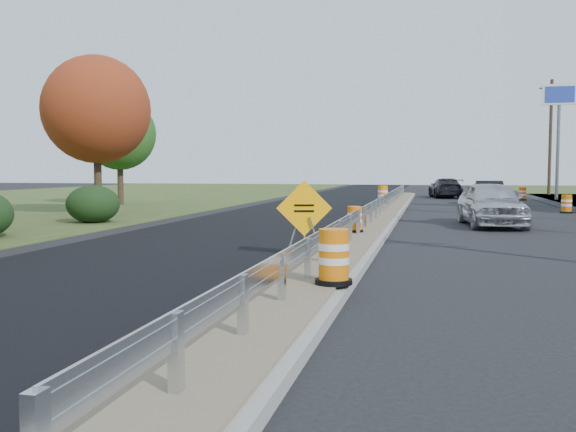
% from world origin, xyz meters
% --- Properties ---
extents(ground, '(140.00, 140.00, 0.00)m').
position_xyz_m(ground, '(0.00, 0.00, 0.00)').
color(ground, black).
rests_on(ground, ground).
extents(milled_overlay, '(7.20, 120.00, 0.01)m').
position_xyz_m(milled_overlay, '(-4.40, 10.00, 0.01)').
color(milled_overlay, black).
rests_on(milled_overlay, ground).
extents(median, '(1.60, 55.00, 0.23)m').
position_xyz_m(median, '(0.00, 8.00, 0.11)').
color(median, gray).
rests_on(median, ground).
extents(guardrail, '(0.10, 46.15, 0.72)m').
position_xyz_m(guardrail, '(0.00, 9.00, 0.73)').
color(guardrail, silver).
rests_on(guardrail, median).
extents(pylon_sign_north, '(2.20, 0.30, 7.90)m').
position_xyz_m(pylon_sign_north, '(10.50, 30.00, 6.48)').
color(pylon_sign_north, slate).
rests_on(pylon_sign_north, ground).
extents(utility_pole_north, '(1.90, 0.26, 9.40)m').
position_xyz_m(utility_pole_north, '(11.50, 39.00, 4.93)').
color(utility_pole_north, '#473523').
rests_on(utility_pole_north, ground).
extents(hedge_north, '(2.09, 2.09, 1.52)m').
position_xyz_m(hedge_north, '(-11.00, 6.00, 0.76)').
color(hedge_north, black).
rests_on(hedge_north, ground).
extents(tree_near_red, '(4.95, 4.95, 7.35)m').
position_xyz_m(tree_near_red, '(-13.00, 10.00, 4.86)').
color(tree_near_red, '#473523').
rests_on(tree_near_red, ground).
extents(tree_near_back, '(4.29, 4.29, 6.37)m').
position_xyz_m(tree_near_back, '(-16.00, 18.00, 4.21)').
color(tree_near_back, '#473523').
rests_on(tree_near_back, ground).
extents(caution_sign, '(1.33, 0.57, 1.88)m').
position_xyz_m(caution_sign, '(-0.90, -1.79, 0.48)').
color(caution_sign, white).
rests_on(caution_sign, ground).
extents(barrel_median_near, '(0.63, 0.63, 0.92)m').
position_xyz_m(barrel_median_near, '(0.55, -6.55, 0.67)').
color(barrel_median_near, black).
rests_on(barrel_median_near, median).
extents(barrel_median_mid, '(0.54, 0.54, 0.79)m').
position_xyz_m(barrel_median_mid, '(-0.16, 2.36, 0.61)').
color(barrel_median_mid, black).
rests_on(barrel_median_mid, median).
extents(barrel_median_far, '(0.67, 0.67, 0.98)m').
position_xyz_m(barrel_median_far, '(-0.55, 19.04, 0.70)').
color(barrel_median_far, black).
rests_on(barrel_median_far, median).
extents(barrel_shoulder_mid, '(0.61, 0.61, 0.89)m').
position_xyz_m(barrel_shoulder_mid, '(8.54, 16.28, 0.43)').
color(barrel_shoulder_mid, black).
rests_on(barrel_shoulder_mid, ground).
extents(barrel_shoulder_far, '(0.61, 0.61, 0.90)m').
position_xyz_m(barrel_shoulder_far, '(8.17, 29.21, 0.43)').
color(barrel_shoulder_far, black).
rests_on(barrel_shoulder_far, ground).
extents(car_silver, '(2.58, 5.21, 1.71)m').
position_xyz_m(car_silver, '(4.32, 8.05, 0.85)').
color(car_silver, silver).
rests_on(car_silver, ground).
extents(car_dark_mid, '(1.52, 4.36, 1.44)m').
position_xyz_m(car_dark_mid, '(5.49, 22.92, 0.72)').
color(car_dark_mid, black).
rests_on(car_dark_mid, ground).
extents(car_dark_far, '(2.66, 5.21, 1.45)m').
position_xyz_m(car_dark_far, '(3.11, 32.11, 0.72)').
color(car_dark_far, black).
rests_on(car_dark_far, ground).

